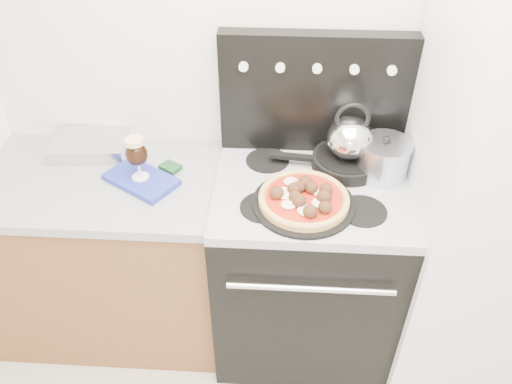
# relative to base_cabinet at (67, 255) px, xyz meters

# --- Properties ---
(room_shell) EXTENTS (3.52, 3.01, 2.52)m
(room_shell) POSITION_rel_base_cabinet_xyz_m (1.02, -0.91, 0.82)
(room_shell) COLOR beige
(room_shell) RESTS_ON ground
(base_cabinet) EXTENTS (1.45, 0.60, 0.86)m
(base_cabinet) POSITION_rel_base_cabinet_xyz_m (0.00, 0.00, 0.00)
(base_cabinet) COLOR brown
(base_cabinet) RESTS_ON ground
(countertop) EXTENTS (1.48, 0.63, 0.04)m
(countertop) POSITION_rel_base_cabinet_xyz_m (0.00, 0.00, 0.45)
(countertop) COLOR #9A9A9F
(countertop) RESTS_ON base_cabinet
(stove_body) EXTENTS (0.76, 0.65, 0.88)m
(stove_body) POSITION_rel_base_cabinet_xyz_m (1.10, -0.02, 0.01)
(stove_body) COLOR black
(stove_body) RESTS_ON ground
(cooktop) EXTENTS (0.76, 0.65, 0.04)m
(cooktop) POSITION_rel_base_cabinet_xyz_m (1.10, -0.02, 0.47)
(cooktop) COLOR #ADADB2
(cooktop) RESTS_ON stove_body
(backguard) EXTENTS (0.76, 0.08, 0.50)m
(backguard) POSITION_rel_base_cabinet_xyz_m (1.10, 0.25, 0.74)
(backguard) COLOR black
(backguard) RESTS_ON cooktop
(fridge) EXTENTS (0.64, 0.68, 1.90)m
(fridge) POSITION_rel_base_cabinet_xyz_m (1.80, -0.05, 0.52)
(fridge) COLOR silver
(fridge) RESTS_ON ground
(foil_sheet) EXTENTS (0.33, 0.25, 0.06)m
(foil_sheet) POSITION_rel_base_cabinet_xyz_m (0.16, 0.18, 0.50)
(foil_sheet) COLOR white
(foil_sheet) RESTS_ON countertop
(oven_mitt) EXTENTS (0.33, 0.29, 0.02)m
(oven_mitt) POSITION_rel_base_cabinet_xyz_m (0.43, -0.02, 0.48)
(oven_mitt) COLOR #2430A3
(oven_mitt) RESTS_ON countertop
(beer_glass) EXTENTS (0.09, 0.09, 0.18)m
(beer_glass) POSITION_rel_base_cabinet_xyz_m (0.43, -0.02, 0.59)
(beer_glass) COLOR black
(beer_glass) RESTS_ON oven_mitt
(pizza_pan) EXTENTS (0.41, 0.41, 0.01)m
(pizza_pan) POSITION_rel_base_cabinet_xyz_m (1.07, -0.15, 0.50)
(pizza_pan) COLOR black
(pizza_pan) RESTS_ON cooktop
(pizza) EXTENTS (0.41, 0.41, 0.05)m
(pizza) POSITION_rel_base_cabinet_xyz_m (1.07, -0.15, 0.53)
(pizza) COLOR #F0D47B
(pizza) RESTS_ON pizza_pan
(skillet) EXTENTS (0.31, 0.31, 0.05)m
(skillet) POSITION_rel_base_cabinet_xyz_m (1.25, 0.10, 0.52)
(skillet) COLOR black
(skillet) RESTS_ON cooktop
(tea_kettle) EXTENTS (0.22, 0.22, 0.20)m
(tea_kettle) POSITION_rel_base_cabinet_xyz_m (1.25, 0.10, 0.64)
(tea_kettle) COLOR silver
(tea_kettle) RESTS_ON skillet
(stock_pot) EXTENTS (0.21, 0.21, 0.14)m
(stock_pot) POSITION_rel_base_cabinet_xyz_m (1.38, 0.06, 0.56)
(stock_pot) COLOR silver
(stock_pot) RESTS_ON cooktop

